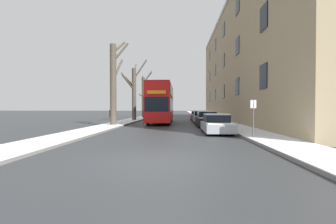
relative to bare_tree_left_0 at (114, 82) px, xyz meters
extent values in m
plane|color=#303335|center=(5.51, -14.12, -4.24)|extent=(320.00, 320.00, 0.00)
cube|color=slate|center=(-0.22, 38.88, -4.17)|extent=(2.42, 130.00, 0.13)
cube|color=white|center=(-0.22, 38.88, -4.09)|extent=(2.39, 130.00, 0.03)
cube|color=slate|center=(11.24, 38.88, -4.17)|extent=(2.42, 130.00, 0.13)
cube|color=white|center=(11.24, 38.88, -4.09)|extent=(2.39, 130.00, 0.03)
cube|color=tan|center=(16.94, 9.91, 3.73)|extent=(9.00, 41.93, 15.93)
cube|color=black|center=(12.41, -4.85, -0.20)|extent=(0.08, 1.40, 1.80)
cube|color=black|center=(12.41, 2.53, -0.20)|extent=(0.08, 1.40, 1.80)
cube|color=black|center=(12.41, 9.91, -0.20)|extent=(0.08, 1.40, 1.80)
cube|color=black|center=(12.41, 17.29, -0.20)|extent=(0.08, 1.40, 1.80)
cube|color=black|center=(12.41, 24.67, -0.20)|extent=(0.08, 1.40, 1.80)
cube|color=black|center=(12.41, -4.85, 4.04)|extent=(0.08, 1.40, 1.80)
cube|color=black|center=(12.41, 2.53, 4.04)|extent=(0.08, 1.40, 1.80)
cube|color=black|center=(12.41, 9.91, 4.04)|extent=(0.08, 1.40, 1.80)
cube|color=black|center=(12.41, 17.29, 4.04)|extent=(0.08, 1.40, 1.80)
cube|color=black|center=(12.41, 24.67, 4.04)|extent=(0.08, 1.40, 1.80)
cube|color=black|center=(12.41, 2.53, 8.29)|extent=(0.08, 1.40, 1.80)
cube|color=black|center=(12.41, 9.91, 8.29)|extent=(0.08, 1.40, 1.80)
cube|color=black|center=(12.41, 17.29, 8.29)|extent=(0.08, 1.40, 1.80)
cube|color=black|center=(12.41, 24.67, 8.29)|extent=(0.08, 1.40, 1.80)
cube|color=beige|center=(12.40, 9.91, 11.17)|extent=(0.12, 41.09, 0.44)
cylinder|color=#4C4238|center=(-0.04, -0.07, -0.29)|extent=(0.60, 0.60, 7.90)
cylinder|color=#4C4238|center=(0.14, 0.92, 1.39)|extent=(0.60, 2.19, 2.52)
cylinder|color=#4C4238|center=(0.35, 0.56, 3.53)|extent=(1.04, 1.49, 1.51)
cylinder|color=#4C4238|center=(0.59, 0.30, 2.97)|extent=(1.50, 1.02, 2.05)
cylinder|color=#4C4238|center=(0.10, 9.13, -0.63)|extent=(0.58, 0.58, 7.22)
cylinder|color=#4C4238|center=(-0.91, 9.70, 1.43)|extent=(2.25, 1.39, 2.42)
cylinder|color=#4C4238|center=(-0.51, 8.27, 0.95)|extent=(1.46, 1.94, 2.03)
cylinder|color=#4C4238|center=(-0.39, 8.60, 1.12)|extent=(1.21, 1.29, 1.23)
cylinder|color=#4C4238|center=(0.95, 9.27, 2.86)|extent=(1.90, 0.52, 2.76)
cylinder|color=#4C4238|center=(0.10, 9.84, 3.08)|extent=(0.20, 1.56, 1.52)
cylinder|color=#4C4238|center=(-0.10, 18.20, -0.62)|extent=(0.55, 0.55, 7.24)
cylinder|color=#4C4238|center=(0.68, 18.03, 2.94)|extent=(1.74, 0.57, 1.93)
cylinder|color=#4C4238|center=(-0.24, 18.79, 2.58)|extent=(0.51, 1.37, 1.90)
cylinder|color=#4C4238|center=(0.58, 18.71, 1.74)|extent=(1.58, 1.25, 1.70)
cylinder|color=#4C4238|center=(0.53, 19.10, 3.17)|extent=(1.51, 2.02, 2.69)
cylinder|color=#4C4238|center=(0.02, 27.29, -1.52)|extent=(0.73, 0.73, 5.43)
cylinder|color=#4C4238|center=(0.31, 27.54, -0.23)|extent=(0.92, 0.84, 1.59)
cylinder|color=#4C4238|center=(-0.19, 27.72, 1.06)|extent=(0.74, 1.17, 1.60)
cylinder|color=#4C4238|center=(0.10, 26.76, 0.69)|extent=(0.46, 1.31, 1.77)
cylinder|color=#4C4238|center=(-1.23, 27.25, -0.17)|extent=(2.64, 0.35, 1.78)
cube|color=red|center=(4.19, 4.70, -2.61)|extent=(2.53, 10.33, 2.57)
cube|color=red|center=(4.19, 4.70, -0.63)|extent=(2.48, 10.13, 1.39)
cube|color=#B31212|center=(4.19, 4.70, 0.13)|extent=(2.48, 10.13, 0.12)
cube|color=black|center=(4.19, 4.70, -2.11)|extent=(2.56, 9.09, 1.34)
cube|color=black|center=(4.19, 4.70, -0.56)|extent=(2.56, 9.09, 1.06)
cube|color=black|center=(4.19, -0.44, -2.11)|extent=(2.28, 0.06, 1.41)
cube|color=orange|center=(4.19, -0.45, -0.98)|extent=(1.77, 0.05, 0.32)
cylinder|color=black|center=(3.10, 1.60, -3.75)|extent=(0.30, 0.99, 0.99)
cylinder|color=black|center=(5.29, 1.60, -3.75)|extent=(0.30, 0.99, 0.99)
cylinder|color=black|center=(3.10, 7.60, -3.75)|extent=(0.30, 0.99, 0.99)
cylinder|color=black|center=(5.29, 7.60, -3.75)|extent=(0.30, 0.99, 0.99)
cube|color=#9EA3AD|center=(8.93, -5.75, -3.79)|extent=(1.84, 4.16, 0.56)
cube|color=black|center=(8.93, -5.59, -3.23)|extent=(1.58, 2.08, 0.54)
cube|color=white|center=(8.93, -5.59, -2.92)|extent=(1.55, 1.98, 0.08)
cube|color=white|center=(8.93, -7.23, -3.47)|extent=(1.66, 1.09, 0.06)
cylinder|color=black|center=(8.12, -7.00, -3.90)|extent=(0.20, 0.68, 0.68)
cylinder|color=black|center=(9.74, -7.00, -3.90)|extent=(0.20, 0.68, 0.68)
cylinder|color=black|center=(8.12, -4.51, -3.90)|extent=(0.20, 0.68, 0.68)
cylinder|color=black|center=(9.74, -4.51, -3.90)|extent=(0.20, 0.68, 0.68)
cube|color=black|center=(8.93, -0.14, -3.72)|extent=(1.86, 4.59, 0.71)
cube|color=black|center=(8.93, 0.04, -3.09)|extent=(1.60, 2.29, 0.54)
cube|color=white|center=(8.93, 0.04, -2.80)|extent=(1.56, 2.18, 0.05)
cube|color=white|center=(8.93, -1.77, -3.34)|extent=(1.68, 1.20, 0.04)
cylinder|color=black|center=(8.11, -1.52, -3.92)|extent=(0.20, 0.63, 0.63)
cylinder|color=black|center=(9.75, -1.52, -3.92)|extent=(0.20, 0.63, 0.63)
cylinder|color=black|center=(8.11, 1.23, -3.92)|extent=(0.20, 0.63, 0.63)
cylinder|color=black|center=(9.75, 1.23, -3.92)|extent=(0.20, 0.63, 0.63)
cube|color=#9EA3AD|center=(8.93, 5.86, -3.76)|extent=(1.82, 4.56, 0.62)
cube|color=black|center=(8.93, 6.04, -3.15)|extent=(1.57, 2.28, 0.60)
cube|color=white|center=(8.93, 6.04, -2.82)|extent=(1.53, 2.17, 0.07)
cube|color=white|center=(8.93, 4.24, -3.42)|extent=(1.64, 1.19, 0.06)
cylinder|color=black|center=(8.13, 4.49, -3.91)|extent=(0.20, 0.66, 0.66)
cylinder|color=black|center=(9.73, 4.49, -3.91)|extent=(0.20, 0.66, 0.66)
cylinder|color=black|center=(8.13, 7.23, -3.91)|extent=(0.20, 0.66, 0.66)
cylinder|color=black|center=(9.73, 7.23, -3.91)|extent=(0.20, 0.66, 0.66)
cube|color=maroon|center=(8.93, 11.14, -3.74)|extent=(1.90, 4.20, 0.66)
cube|color=black|center=(8.93, 11.31, -3.17)|extent=(1.63, 2.10, 0.48)
cube|color=white|center=(8.93, 11.31, -2.89)|extent=(1.59, 2.00, 0.07)
cube|color=white|center=(8.93, 9.64, -3.38)|extent=(1.71, 1.10, 0.05)
cylinder|color=black|center=(8.09, 9.88, -3.92)|extent=(0.20, 0.63, 0.63)
cylinder|color=black|center=(9.77, 9.88, -3.92)|extent=(0.20, 0.63, 0.63)
cylinder|color=black|center=(8.09, 12.40, -3.92)|extent=(0.20, 0.63, 0.63)
cylinder|color=black|center=(9.77, 12.40, -3.92)|extent=(0.20, 0.63, 0.63)
cylinder|color=black|center=(-0.72, 1.58, -3.82)|extent=(0.19, 0.19, 0.84)
cylinder|color=black|center=(-0.72, 1.40, -3.82)|extent=(0.19, 0.19, 0.84)
cylinder|color=black|center=(-0.72, 1.49, -3.03)|extent=(0.39, 0.39, 0.73)
sphere|color=tan|center=(-0.72, 1.49, -2.55)|extent=(0.23, 0.23, 0.23)
cylinder|color=#4C4F54|center=(10.33, -9.15, -3.14)|extent=(0.07, 0.07, 2.21)
cube|color=silver|center=(10.33, -9.17, -2.28)|extent=(0.32, 0.02, 0.44)
camera|label=1|loc=(6.37, -21.43, -2.51)|focal=24.00mm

